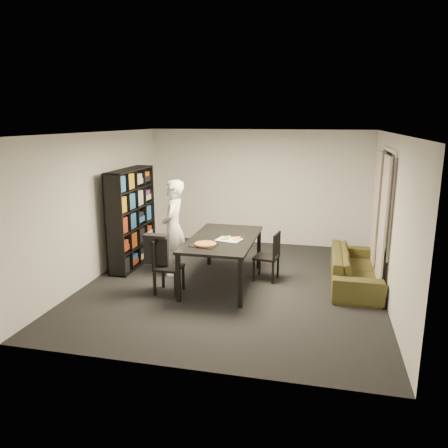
% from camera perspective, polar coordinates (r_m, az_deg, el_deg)
% --- Properties ---
extents(room, '(5.01, 5.51, 2.61)m').
position_cam_1_polar(room, '(7.36, 1.29, 1.63)').
color(room, black).
rests_on(room, ground).
extents(window_pane, '(0.02, 1.40, 1.60)m').
position_cam_1_polar(window_pane, '(7.83, 20.38, 3.00)').
color(window_pane, black).
rests_on(window_pane, room).
extents(window_frame, '(0.03, 1.52, 1.72)m').
position_cam_1_polar(window_frame, '(7.83, 20.34, 3.00)').
color(window_frame, white).
rests_on(window_frame, room).
extents(curtain_left, '(0.03, 0.70, 2.25)m').
position_cam_1_polar(curtain_left, '(7.38, 19.98, -0.35)').
color(curtain_left, '#BBAEA0').
rests_on(curtain_left, room).
extents(curtain_right, '(0.03, 0.70, 2.25)m').
position_cam_1_polar(curtain_right, '(8.39, 19.19, 1.31)').
color(curtain_right, '#BBAEA0').
rests_on(curtain_right, room).
extents(bookshelf, '(0.35, 1.50, 1.90)m').
position_cam_1_polar(bookshelf, '(8.66, -11.98, 0.79)').
color(bookshelf, black).
rests_on(bookshelf, room).
extents(dining_table, '(1.10, 1.98, 0.83)m').
position_cam_1_polar(dining_table, '(7.53, -0.17, -2.37)').
color(dining_table, black).
rests_on(dining_table, room).
extents(chair_left, '(0.44, 0.44, 0.91)m').
position_cam_1_polar(chair_left, '(7.29, -7.88, -4.96)').
color(chair_left, black).
rests_on(chair_left, room).
extents(chair_right, '(0.46, 0.46, 0.88)m').
position_cam_1_polar(chair_right, '(7.81, 6.16, -3.81)').
color(chair_right, black).
rests_on(chair_right, room).
extents(draped_jacket, '(0.43, 0.19, 0.51)m').
position_cam_1_polar(draped_jacket, '(7.26, -8.85, -3.12)').
color(draped_jacket, black).
rests_on(draped_jacket, chair_left).
extents(person, '(0.51, 0.70, 1.76)m').
position_cam_1_polar(person, '(8.05, -6.61, -0.48)').
color(person, white).
rests_on(person, room).
extents(baking_tray, '(0.44, 0.38, 0.01)m').
position_cam_1_polar(baking_tray, '(7.07, -2.66, -2.78)').
color(baking_tray, black).
rests_on(baking_tray, dining_table).
extents(pepperoni_pizza, '(0.35, 0.35, 0.03)m').
position_cam_1_polar(pepperoni_pizza, '(7.07, -2.46, -2.61)').
color(pepperoni_pizza, '#AE5A32').
rests_on(pepperoni_pizza, dining_table).
extents(kitchen_towel, '(0.46, 0.39, 0.01)m').
position_cam_1_polar(kitchen_towel, '(7.39, 0.66, -2.05)').
color(kitchen_towel, white).
rests_on(kitchen_towel, dining_table).
extents(pizza_slices, '(0.46, 0.43, 0.01)m').
position_cam_1_polar(pizza_slices, '(7.44, 0.96, -1.87)').
color(pizza_slices, gold).
rests_on(pizza_slices, dining_table).
extents(sofa, '(0.79, 2.03, 0.59)m').
position_cam_1_polar(sofa, '(7.96, 16.74, -5.53)').
color(sofa, '#393817').
rests_on(sofa, room).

